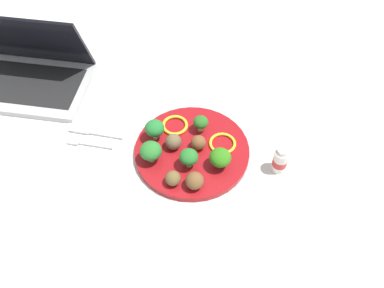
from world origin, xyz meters
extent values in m
plane|color=silver|center=(0.00, 0.00, 0.00)|extent=(4.00, 4.00, 0.00)
cylinder|color=maroon|center=(0.00, 0.00, 0.01)|extent=(0.28, 0.28, 0.02)
cylinder|color=#9DC87E|center=(0.09, 0.05, 0.02)|extent=(0.02, 0.02, 0.01)
ellipsoid|color=#2D7B2F|center=(0.09, 0.05, 0.05)|extent=(0.05, 0.05, 0.04)
cylinder|color=#9EBD76|center=(-0.07, 0.04, 0.02)|extent=(0.01, 0.01, 0.01)
ellipsoid|color=#327E1A|center=(-0.07, 0.04, 0.05)|extent=(0.05, 0.05, 0.04)
cylinder|color=#A6C66E|center=(-0.01, -0.06, 0.02)|extent=(0.01, 0.01, 0.02)
ellipsoid|color=#2B6823|center=(-0.01, -0.06, 0.05)|extent=(0.04, 0.04, 0.03)
cylinder|color=#90C280|center=(0.09, -0.02, 0.03)|extent=(0.01, 0.01, 0.02)
ellipsoid|color=#257832|center=(0.09, -0.02, 0.05)|extent=(0.05, 0.05, 0.04)
cylinder|color=#99CD68|center=(0.00, 0.05, 0.02)|extent=(0.01, 0.01, 0.02)
ellipsoid|color=#28752B|center=(0.00, 0.05, 0.05)|extent=(0.04, 0.04, 0.04)
sphere|color=brown|center=(0.05, 0.00, 0.04)|extent=(0.04, 0.04, 0.04)
sphere|color=brown|center=(-0.02, 0.10, 0.04)|extent=(0.04, 0.04, 0.04)
sphere|color=brown|center=(0.03, 0.10, 0.03)|extent=(0.04, 0.04, 0.04)
sphere|color=brown|center=(-0.01, -0.01, 0.03)|extent=(0.04, 0.04, 0.04)
torus|color=yellow|center=(-0.07, -0.03, 0.02)|extent=(0.08, 0.08, 0.01)
torus|color=yellow|center=(0.05, -0.07, 0.02)|extent=(0.09, 0.09, 0.01)
cube|color=white|center=(0.25, 0.00, 0.00)|extent=(0.18, 0.14, 0.01)
cube|color=silver|center=(0.24, 0.02, 0.01)|extent=(0.09, 0.02, 0.01)
cube|color=silver|center=(0.30, 0.01, 0.01)|extent=(0.03, 0.02, 0.01)
cube|color=silver|center=(0.22, -0.02, 0.01)|extent=(0.09, 0.02, 0.01)
cube|color=silver|center=(0.30, -0.02, 0.01)|extent=(0.06, 0.02, 0.01)
cylinder|color=white|center=(-0.21, 0.01, 0.03)|extent=(0.03, 0.03, 0.06)
cylinder|color=red|center=(-0.21, 0.01, 0.03)|extent=(0.04, 0.04, 0.02)
cylinder|color=silver|center=(-0.21, 0.01, 0.07)|extent=(0.02, 0.02, 0.01)
cube|color=#B7B7B7|center=(0.48, -0.16, 0.01)|extent=(0.32, 0.22, 0.02)
cube|color=black|center=(0.48, -0.16, 0.02)|extent=(0.28, 0.16, 0.00)
cube|color=black|center=(0.48, -0.23, 0.11)|extent=(0.31, 0.08, 0.19)
camera|label=1|loc=(-0.10, 0.61, 0.82)|focal=39.07mm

